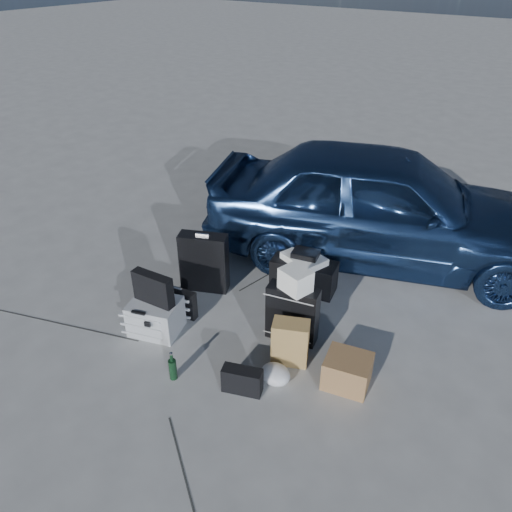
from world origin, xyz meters
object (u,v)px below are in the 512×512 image
at_px(cardboard_box, 347,371).
at_px(green_bottle, 172,366).
at_px(car, 382,204).
at_px(pelican_case, 156,316).
at_px(briefcase, 179,302).
at_px(duffel_bag, 304,275).
at_px(suitcase_right, 292,314).
at_px(suitcase_left, 204,262).

relative_size(cardboard_box, green_bottle, 1.37).
relative_size(car, pelican_case, 8.75).
height_order(briefcase, cardboard_box, briefcase).
relative_size(duffel_bag, cardboard_box, 1.84).
bearing_deg(suitcase_right, suitcase_left, 159.73).
xyz_separation_m(suitcase_right, cardboard_box, (0.72, -0.24, -0.15)).
distance_m(car, briefcase, 2.63).
distance_m(briefcase, duffel_bag, 1.41).
bearing_deg(pelican_case, green_bottle, -51.65).
relative_size(suitcase_left, green_bottle, 2.41).
distance_m(briefcase, suitcase_left, 0.56).
xyz_separation_m(briefcase, suitcase_left, (-0.09, 0.52, 0.18)).
height_order(car, duffel_bag, car).
bearing_deg(briefcase, suitcase_right, 8.14).
bearing_deg(duffel_bag, briefcase, -137.66).
height_order(suitcase_right, duffel_bag, suitcase_right).
distance_m(pelican_case, duffel_bag, 1.69).
bearing_deg(suitcase_right, car, 76.21).
height_order(briefcase, suitcase_left, suitcase_left).
bearing_deg(suitcase_left, cardboard_box, -35.89).
bearing_deg(green_bottle, briefcase, 129.31).
distance_m(briefcase, green_bottle, 0.92).
xyz_separation_m(car, suitcase_right, (-0.03, -1.93, -0.41)).
distance_m(car, suitcase_left, 2.21).
relative_size(car, green_bottle, 14.63).
xyz_separation_m(pelican_case, cardboard_box, (1.88, 0.44, -0.03)).
relative_size(car, cardboard_box, 10.64).
height_order(briefcase, suitcase_right, suitcase_right).
bearing_deg(duffel_bag, suitcase_right, -79.23).
xyz_separation_m(suitcase_left, cardboard_box, (1.96, -0.41, -0.19)).
distance_m(briefcase, suitcase_right, 1.22).
bearing_deg(green_bottle, suitcase_left, 118.49).
bearing_deg(green_bottle, pelican_case, 146.62).
xyz_separation_m(briefcase, green_bottle, (0.58, -0.71, -0.01)).
height_order(pelican_case, cardboard_box, pelican_case).
xyz_separation_m(pelican_case, suitcase_left, (-0.08, 0.85, 0.17)).
height_order(car, green_bottle, car).
relative_size(pelican_case, suitcase_right, 0.80).
xyz_separation_m(suitcase_right, green_bottle, (-0.57, -1.07, -0.15)).
xyz_separation_m(briefcase, cardboard_box, (1.87, 0.12, -0.01)).
relative_size(duffel_bag, green_bottle, 2.53).
distance_m(suitcase_right, duffel_bag, 0.87).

